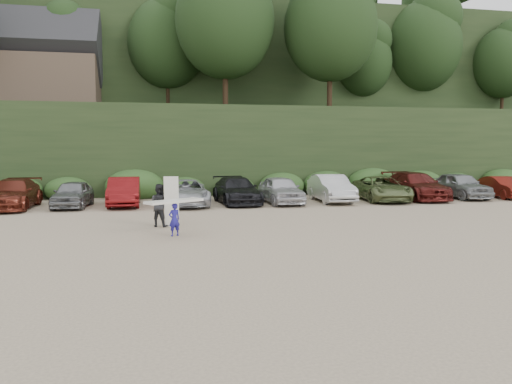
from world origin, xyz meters
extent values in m
plane|color=tan|center=(0.00, 0.00, 0.00)|extent=(120.00, 120.00, 0.00)
cube|color=black|center=(0.00, 22.00, 3.00)|extent=(80.00, 14.00, 6.00)
cube|color=black|center=(0.00, 40.00, 8.00)|extent=(90.00, 30.00, 16.00)
ellipsoid|color=black|center=(0.00, 22.00, 11.00)|extent=(66.00, 12.00, 10.00)
cube|color=#2B491E|center=(-0.55, 14.50, 0.60)|extent=(46.20, 2.00, 1.20)
cube|color=brown|center=(-12.00, 24.00, 8.00)|extent=(8.00, 6.00, 4.00)
imported|color=#5E2015|center=(-11.08, 10.11, 0.77)|extent=(2.17, 5.30, 1.54)
imported|color=slate|center=(-8.12, 10.08, 0.72)|extent=(1.94, 4.31, 1.44)
imported|color=maroon|center=(-5.48, 10.27, 0.78)|extent=(1.73, 4.77, 1.56)
imported|color=#ADAFB4|center=(-2.16, 9.73, 0.71)|extent=(2.38, 5.12, 1.42)
imported|color=black|center=(0.71, 10.15, 0.75)|extent=(2.46, 5.30, 1.50)
imported|color=#B9B8BD|center=(3.18, 9.71, 0.78)|extent=(2.05, 4.68, 1.57)
imported|color=#B8B8B8|center=(6.28, 9.95, 0.80)|extent=(1.89, 4.92, 1.60)
imported|color=#5D6B3E|center=(9.40, 9.87, 0.73)|extent=(2.84, 5.41, 1.45)
imported|color=#4F1512|center=(11.89, 10.33, 0.82)|extent=(2.32, 5.68, 1.65)
imported|color=gray|center=(14.91, 10.31, 0.81)|extent=(1.95, 4.77, 1.62)
imported|color=#57130D|center=(17.65, 9.96, 0.68)|extent=(1.75, 4.20, 1.35)
imported|color=navy|center=(-3.14, 0.36, 0.60)|extent=(0.52, 0.44, 1.20)
cube|color=silver|center=(-3.14, 0.36, 1.27)|extent=(2.17, 1.69, 0.09)
imported|color=black|center=(-3.66, 2.64, 0.87)|extent=(1.05, 0.98, 1.74)
cube|color=silver|center=(-3.17, 2.37, 1.02)|extent=(0.61, 0.38, 2.05)
camera|label=1|loc=(-3.76, -17.69, 3.21)|focal=35.00mm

